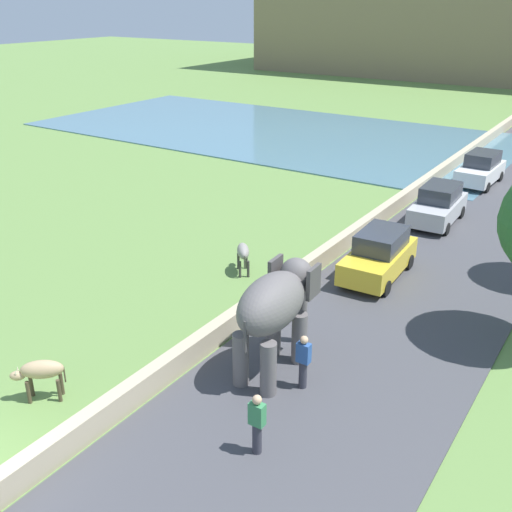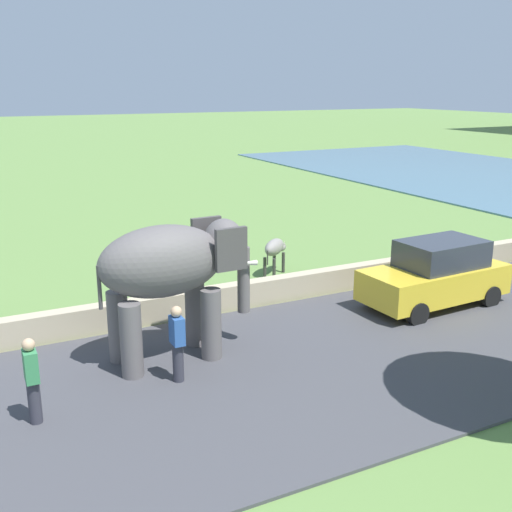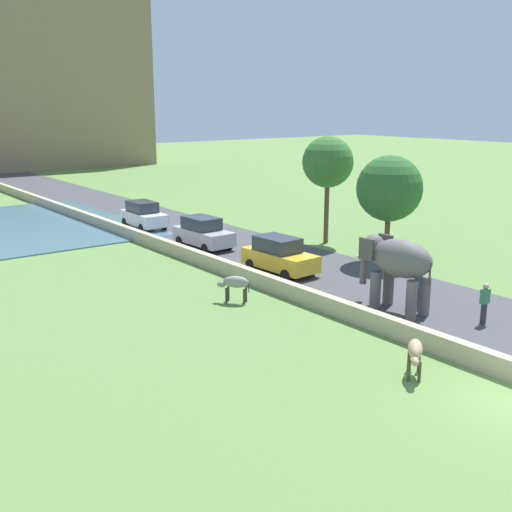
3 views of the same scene
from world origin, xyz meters
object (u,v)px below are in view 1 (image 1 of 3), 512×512
at_px(person_beside_elephant, 303,361).
at_px(cow_tan, 40,372).
at_px(person_trailing, 257,423).
at_px(car_white, 481,169).
at_px(elephant, 276,306).
at_px(cow_grey, 243,252).
at_px(car_yellow, 379,255).
at_px(car_silver, 438,205).

relative_size(person_beside_elephant, cow_tan, 1.27).
distance_m(person_trailing, cow_tan, 5.93).
xyz_separation_m(person_beside_elephant, person_trailing, (0.35, -2.74, 0.00)).
distance_m(person_trailing, car_white, 24.62).
xyz_separation_m(elephant, cow_grey, (-4.41, 4.83, -1.20)).
height_order(elephant, person_beside_elephant, elephant).
height_order(person_trailing, cow_grey, person_trailing).
xyz_separation_m(elephant, person_beside_elephant, (1.08, -0.33, -1.16)).
relative_size(car_yellow, car_white, 1.01).
relative_size(car_yellow, cow_tan, 3.17).
distance_m(person_beside_elephant, person_trailing, 2.77).
bearing_deg(car_yellow, car_silver, 90.00).
bearing_deg(cow_grey, car_silver, 64.62).
bearing_deg(person_trailing, elephant, 115.04).
bearing_deg(car_silver, cow_grey, -115.38).
height_order(person_trailing, car_white, car_white).
bearing_deg(car_yellow, person_beside_elephant, -81.93).
xyz_separation_m(car_white, cow_tan, (-4.34, -25.93, -0.06)).
height_order(person_beside_elephant, person_trailing, same).
distance_m(car_yellow, cow_grey, 5.05).
relative_size(cow_grey, cow_tan, 1.00).
bearing_deg(person_beside_elephant, car_white, 92.81).
height_order(car_yellow, cow_grey, car_yellow).
bearing_deg(person_beside_elephant, elephant, 162.88).
relative_size(car_white, cow_tan, 3.15).
bearing_deg(cow_tan, person_beside_elephant, 37.08).
height_order(elephant, person_trailing, elephant).
relative_size(person_beside_elephant, car_yellow, 0.40).
bearing_deg(elephant, person_trailing, -64.96).
xyz_separation_m(person_beside_elephant, car_white, (-1.07, 21.84, 0.03)).
xyz_separation_m(elephant, person_trailing, (1.44, -3.08, -1.16)).
bearing_deg(cow_grey, elephant, -47.59).
bearing_deg(cow_tan, car_yellow, 69.64).
bearing_deg(cow_tan, person_trailing, 13.16).
bearing_deg(cow_grey, car_yellow, 28.83).
height_order(person_beside_elephant, car_silver, car_silver).
distance_m(person_trailing, cow_grey, 9.84).
distance_m(person_beside_elephant, cow_grey, 7.54).
height_order(car_yellow, car_silver, same).
bearing_deg(car_yellow, cow_grey, -151.17).
distance_m(elephant, person_trailing, 3.59).
height_order(elephant, car_yellow, elephant).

